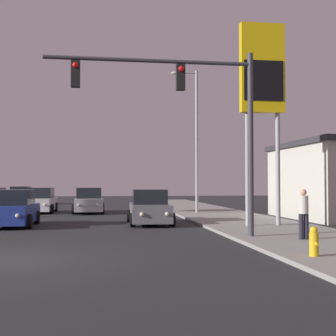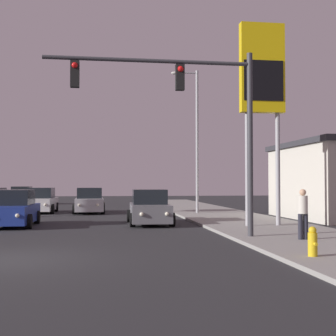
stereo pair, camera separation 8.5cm
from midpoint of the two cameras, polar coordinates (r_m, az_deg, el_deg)
name	(u,v)px [view 2 (the right image)]	position (r m, az deg, el deg)	size (l,w,h in m)	color
ground_plane	(3,260)	(12.94, -19.26, -10.58)	(120.00, 120.00, 0.00)	#28282B
sidewalk_right	(244,222)	(23.69, 9.37, -6.50)	(5.00, 60.00, 0.12)	gray
car_silver	(89,202)	(31.69, -9.49, -4.05)	(2.04, 4.33, 1.68)	#B7B7BC
car_grey	(150,208)	(22.67, -2.16, -4.95)	(2.04, 4.34, 1.68)	slate
car_blue	(13,210)	(22.78, -18.23, -4.85)	(2.04, 4.33, 1.68)	navy
car_white	(41,201)	(32.60, -15.19, -3.95)	(2.04, 4.34, 1.68)	silver
car_tan	(22,196)	(45.55, -17.37, -3.32)	(2.04, 4.32, 1.68)	tan
traffic_light_mast	(192,105)	(16.48, 3.14, 7.71)	(7.30, 0.36, 6.50)	#38383D
street_lamp	(195,134)	(29.61, 3.40, 4.21)	(1.74, 0.24, 9.00)	#99999E
gas_station_sign	(262,79)	(21.60, 11.52, 10.56)	(2.00, 0.42, 9.00)	#99999E
fire_hydrant	(313,242)	(12.64, 17.41, -8.58)	(0.24, 0.34, 0.76)	gold
pedestrian_on_sidewalk	(303,212)	(16.24, 16.27, -5.14)	(0.34, 0.32, 1.67)	#23232D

